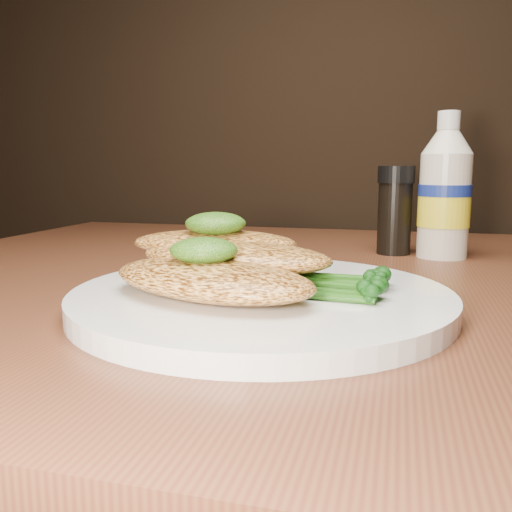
# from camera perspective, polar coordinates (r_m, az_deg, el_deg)

# --- Properties ---
(plate) EXTENTS (0.30, 0.30, 0.02)m
(plate) POSITION_cam_1_polar(r_m,az_deg,el_deg) (0.43, 0.59, -4.49)
(plate) COLOR white
(plate) RESTS_ON dining_table
(chicken_front) EXTENTS (0.19, 0.14, 0.03)m
(chicken_front) POSITION_cam_1_polar(r_m,az_deg,el_deg) (0.40, -4.80, -2.42)
(chicken_front) COLOR #F3A64D
(chicken_front) RESTS_ON plate
(chicken_mid) EXTENTS (0.18, 0.10, 0.03)m
(chicken_mid) POSITION_cam_1_polar(r_m,az_deg,el_deg) (0.45, -2.28, -0.10)
(chicken_mid) COLOR #F3A64D
(chicken_mid) RESTS_ON plate
(chicken_back) EXTENTS (0.16, 0.09, 0.02)m
(chicken_back) POSITION_cam_1_polar(r_m,az_deg,el_deg) (0.48, -4.40, 1.39)
(chicken_back) COLOR #F3A64D
(chicken_back) RESTS_ON plate
(pesto_front) EXTENTS (0.05, 0.05, 0.02)m
(pesto_front) POSITION_cam_1_polar(r_m,az_deg,el_deg) (0.41, -5.54, 0.60)
(pesto_front) COLOR #0E3307
(pesto_front) RESTS_ON chicken_front
(pesto_back) EXTENTS (0.07, 0.06, 0.02)m
(pesto_back) POSITION_cam_1_polar(r_m,az_deg,el_deg) (0.47, -4.29, 3.44)
(pesto_back) COLOR #0E3307
(pesto_back) RESTS_ON chicken_back
(broccolini_bundle) EXTENTS (0.14, 0.11, 0.02)m
(broccolini_bundle) POSITION_cam_1_polar(r_m,az_deg,el_deg) (0.43, 6.18, -2.21)
(broccolini_bundle) COLOR #1F5312
(broccolini_bundle) RESTS_ON plate
(mayo_bottle) EXTENTS (0.08, 0.08, 0.18)m
(mayo_bottle) POSITION_cam_1_polar(r_m,az_deg,el_deg) (0.70, 19.33, 7.02)
(mayo_bottle) COLOR beige
(mayo_bottle) RESTS_ON dining_table
(pepper_grinder) EXTENTS (0.06, 0.06, 0.11)m
(pepper_grinder) POSITION_cam_1_polar(r_m,az_deg,el_deg) (0.71, 14.43, 4.68)
(pepper_grinder) COLOR black
(pepper_grinder) RESTS_ON dining_table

